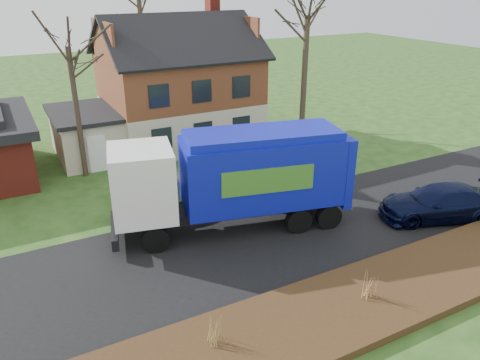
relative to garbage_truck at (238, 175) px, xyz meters
name	(u,v)px	position (x,y,z in m)	size (l,w,h in m)	color
ground	(260,239)	(0.30, -1.40, -2.48)	(120.00, 120.00, 0.00)	#254517
road	(260,239)	(0.30, -1.40, -2.47)	(80.00, 7.00, 0.02)	black
mulch_verge	(342,309)	(0.30, -6.70, -2.33)	(80.00, 3.50, 0.30)	#312010
main_house	(171,80)	(1.79, 12.51, 1.55)	(12.95, 8.95, 9.26)	beige
garbage_truck	(238,175)	(0.00, 0.00, 0.00)	(10.38, 4.87, 4.30)	black
silver_sedan	(163,190)	(-2.13, 3.66, -1.75)	(1.54, 4.43, 1.46)	#95989C
navy_wagon	(439,203)	(8.36, -3.53, -1.71)	(2.16, 5.30, 1.54)	black
tree_front_west	(65,25)	(-4.72, 9.09, 5.46)	(3.24, 3.24, 9.64)	#3A2E23
grass_clump_west	(217,330)	(-4.01, -6.31, -1.72)	(0.35, 0.29, 0.93)	#9D8545
grass_clump_mid	(371,286)	(1.33, -6.80, -1.69)	(0.35, 0.29, 0.98)	#A07746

